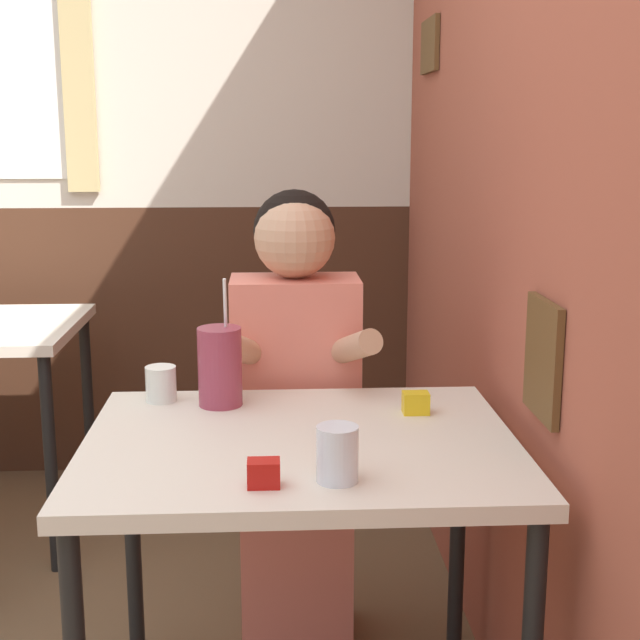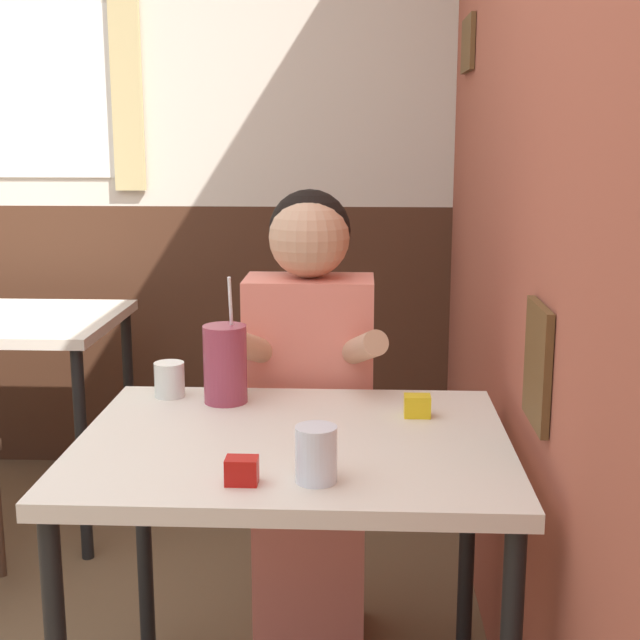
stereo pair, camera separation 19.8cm
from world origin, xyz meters
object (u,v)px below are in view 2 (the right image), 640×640
object	(u,v)px
main_table	(293,472)
cocktail_pitcher	(225,364)
person_seated	(310,406)
background_table	(3,342)

from	to	relation	value
main_table	cocktail_pitcher	xyz separation A→B (m)	(-0.18, 0.25, 0.17)
main_table	person_seated	xyz separation A→B (m)	(0.00, 0.51, -0.01)
person_seated	cocktail_pitcher	bearing A→B (deg)	-124.79
background_table	cocktail_pitcher	xyz separation A→B (m)	(0.95, -0.97, 0.19)
main_table	cocktail_pitcher	world-z (taller)	cocktail_pitcher
person_seated	main_table	bearing A→B (deg)	-90.45
main_table	background_table	distance (m)	1.66
main_table	background_table	bearing A→B (deg)	132.87
background_table	cocktail_pitcher	size ratio (longest dim) A/B	2.62
person_seated	background_table	bearing A→B (deg)	148.25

